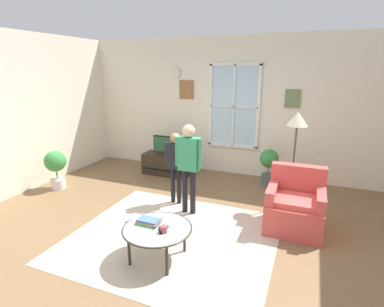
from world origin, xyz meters
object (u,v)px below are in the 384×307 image
Objects in this scene: book_stack at (149,221)px; potted_plant_by_window at (269,163)px; tv_stand at (167,164)px; cup at (164,229)px; remote_near_books at (165,229)px; floor_lamp at (297,129)px; armchair at (295,207)px; television at (166,145)px; coffee_table at (157,229)px; person_black_shirt at (176,160)px; potted_plant_corner at (56,165)px; remote_near_cup at (161,230)px; person_green_shirt at (189,159)px.

book_stack is 3.02m from potted_plant_by_window.
tv_stand is 12.56× the size of cup.
floor_lamp reaches higher than remote_near_books.
potted_plant_by_window is at bearing 4.74° from tv_stand.
book_stack is 1.97× the size of remote_near_books.
television is at bearing 153.29° from armchair.
book_stack is (-0.14, 0.05, 0.05)m from coffee_table.
remote_near_books is 0.09× the size of floor_lamp.
potted_plant_by_window reaches higher than cup.
person_black_shirt reaches higher than potted_plant_corner.
book_stack is at bearing -23.74° from potted_plant_corner.
potted_plant_corner is at bearing -155.59° from potted_plant_by_window.
remote_near_cup is at bearing -121.09° from floor_lamp.
armchair is 3.15× the size of book_stack.
remote_near_cup is 3.05m from potted_plant_by_window.
potted_plant_by_window is at bearing 75.41° from remote_near_books.
coffee_table is at bearing -19.53° from book_stack.
coffee_table is (1.25, -2.72, -0.27)m from television.
tv_stand reaches higher than remote_near_cup.
potted_plant_corner is 4.34m from floor_lamp.
tv_stand is 3.00m from coffee_table.
remote_near_cup is at bearing -81.88° from person_green_shirt.
remote_near_books is at bearing -69.31° from person_black_shirt.
remote_near_cup is at bearing -64.50° from tv_stand.
potted_plant_by_window is at bearing 120.33° from floor_lamp.
armchair is at bearing 39.35° from book_stack.
person_green_shirt is 1.96× the size of potted_plant_by_window.
remote_near_cup is (0.07, -0.05, 0.03)m from coffee_table.
book_stack is 0.38× the size of potted_plant_by_window.
television is 3.06m from remote_near_books.
television is 3.11m from cup.
television reaches higher than cup.
floor_lamp reaches higher than book_stack.
person_black_shirt is at bearing -57.16° from tv_stand.
tv_stand is 0.43m from television.
remote_near_books is at bearing -13.17° from book_stack.
coffee_table is (1.25, -2.72, 0.16)m from tv_stand.
tv_stand is 1.22× the size of coffee_table.
tv_stand is 1.56m from person_black_shirt.
person_black_shirt is at bearing 176.11° from armchair.
cup is 1.39m from person_green_shirt.
person_green_shirt is (-0.22, 1.24, 0.47)m from remote_near_books.
potted_plant_corner is (-2.82, 1.23, 0.08)m from coffee_table.
remote_near_cup is (1.32, -2.77, -0.24)m from television.
coffee_table is 1.60m from person_black_shirt.
book_stack is 1.51m from person_black_shirt.
tv_stand is 2.14m from potted_plant_by_window.
tv_stand is at bearing 43.72° from potted_plant_corner.
potted_plant_by_window is (2.12, 0.18, -0.21)m from television.
person_black_shirt is 1.68× the size of potted_plant_by_window.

